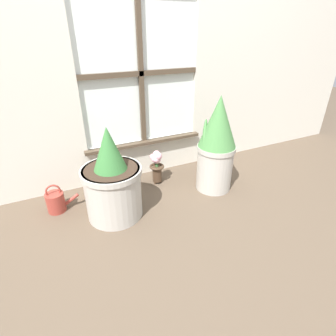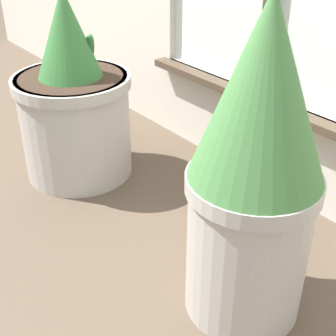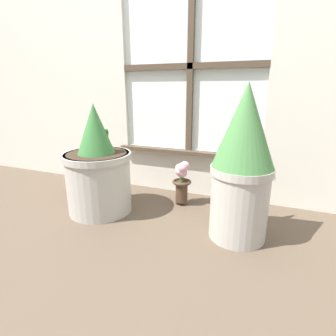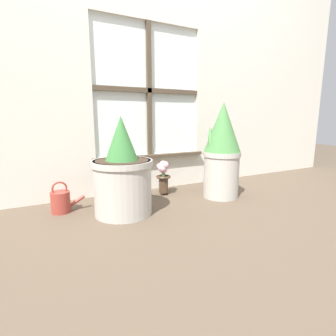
# 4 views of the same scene
# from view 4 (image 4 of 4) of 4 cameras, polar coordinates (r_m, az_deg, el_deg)

# --- Properties ---
(ground_plane) EXTENTS (10.00, 10.00, 0.00)m
(ground_plane) POSITION_cam_4_polar(r_m,az_deg,el_deg) (1.77, 3.89, -8.98)
(ground_plane) COLOR brown
(wall_with_window) EXTENTS (4.40, 0.10, 2.50)m
(wall_with_window) POSITION_cam_4_polar(r_m,az_deg,el_deg) (2.29, -4.47, 27.87)
(wall_with_window) COLOR silver
(wall_with_window) RESTS_ON ground_plane
(potted_plant_left) EXTENTS (0.38, 0.38, 0.61)m
(potted_plant_left) POSITION_cam_4_polar(r_m,az_deg,el_deg) (1.65, -9.87, -1.78)
(potted_plant_left) COLOR #B7B2A8
(potted_plant_left) RESTS_ON ground_plane
(potted_plant_right) EXTENTS (0.29, 0.29, 0.71)m
(potted_plant_right) POSITION_cam_4_polar(r_m,az_deg,el_deg) (2.01, 11.66, 3.84)
(potted_plant_right) COLOR #B7B2A8
(potted_plant_right) RESTS_ON ground_plane
(flower_vase) EXTENTS (0.12, 0.12, 0.27)m
(flower_vase) POSITION_cam_4_polar(r_m,az_deg,el_deg) (2.05, -1.05, -1.35)
(flower_vase) COLOR #473323
(flower_vase) RESTS_ON ground_plane
(watering_can) EXTENTS (0.21, 0.12, 0.21)m
(watering_can) POSITION_cam_4_polar(r_m,az_deg,el_deg) (1.83, -22.28, -6.74)
(watering_can) COLOR #99382D
(watering_can) RESTS_ON ground_plane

